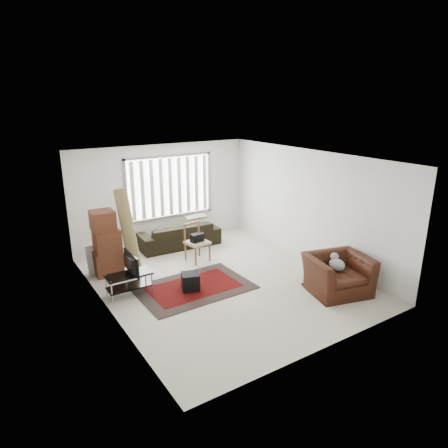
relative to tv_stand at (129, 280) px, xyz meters
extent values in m
plane|color=beige|center=(1.95, -0.46, -0.34)|extent=(6.00, 6.00, 0.00)
cube|color=white|center=(1.95, -0.46, 2.36)|extent=(5.00, 6.00, 0.02)
cube|color=white|center=(1.95, 2.54, 1.01)|extent=(5.00, 0.02, 2.70)
cube|color=white|center=(1.95, -3.46, 1.01)|extent=(5.00, 0.02, 2.70)
cube|color=white|center=(-0.55, -0.46, 1.01)|extent=(0.02, 6.00, 2.70)
cube|color=white|center=(4.45, -0.46, 1.01)|extent=(0.02, 6.00, 2.70)
cube|color=white|center=(2.15, 2.52, 1.21)|extent=(2.40, 0.01, 1.60)
cube|color=gray|center=(2.15, 2.50, 1.21)|extent=(2.52, 0.06, 1.72)
cube|color=white|center=(2.15, 2.46, 1.21)|extent=(2.40, 0.02, 1.55)
cube|color=black|center=(1.25, -0.44, -0.33)|extent=(2.37, 1.60, 0.02)
cube|color=#480706|center=(1.25, -0.44, -0.31)|extent=(1.88, 1.10, 0.00)
cube|color=black|center=(0.00, 0.00, 0.11)|extent=(0.93, 0.42, 0.04)
cube|color=black|center=(0.00, 0.00, -0.15)|extent=(0.89, 0.39, 0.03)
cylinder|color=#B2B2B7|center=(-0.42, -0.18, -0.10)|extent=(0.03, 0.03, 0.46)
cylinder|color=#B2B2B7|center=(0.42, -0.18, -0.10)|extent=(0.03, 0.03, 0.46)
cylinder|color=#B2B2B7|center=(-0.42, 0.18, -0.10)|extent=(0.03, 0.03, 0.46)
cylinder|color=#B2B2B7|center=(0.42, 0.18, -0.10)|extent=(0.03, 0.03, 0.46)
imported|color=black|center=(0.00, 0.00, 0.34)|extent=(0.10, 0.75, 0.43)
cube|color=black|center=(1.14, -0.49, -0.14)|extent=(0.45, 0.45, 0.35)
cube|color=#582F1C|center=(-0.04, 1.28, -0.06)|extent=(0.62, 0.57, 0.55)
cube|color=#582F1C|center=(-0.02, 1.25, 0.46)|extent=(0.56, 0.51, 0.50)
cube|color=#582F1C|center=(-0.06, 1.30, 0.93)|extent=(0.51, 0.51, 0.44)
cube|color=silver|center=(-0.20, 1.44, 0.01)|extent=(0.57, 0.32, 0.68)
cylinder|color=olive|center=(0.40, 1.01, 0.65)|extent=(0.44, 0.79, 1.98)
imported|color=black|center=(2.13, 1.99, 0.08)|extent=(2.22, 1.07, 0.83)
cube|color=#988064|center=(2.05, 0.82, 0.14)|extent=(0.57, 0.57, 0.06)
cylinder|color=brown|center=(1.86, 0.59, -0.10)|extent=(0.04, 0.04, 0.47)
cylinder|color=brown|center=(2.28, 0.64, -0.10)|extent=(0.04, 0.04, 0.47)
cylinder|color=brown|center=(1.81, 1.01, -0.10)|extent=(0.04, 0.04, 0.47)
cylinder|color=brown|center=(2.23, 1.06, -0.10)|extent=(0.04, 0.04, 0.47)
cube|color=brown|center=(2.02, 1.05, 0.58)|extent=(0.48, 0.10, 0.06)
cube|color=brown|center=(1.81, 1.02, 0.37)|extent=(0.05, 0.05, 0.47)
cube|color=brown|center=(2.23, 1.07, 0.37)|extent=(0.05, 0.05, 0.47)
cube|color=black|center=(2.05, 0.82, 0.26)|extent=(0.33, 0.22, 0.20)
imported|color=#35150A|center=(3.66, -2.19, 0.11)|extent=(1.44, 1.33, 0.89)
ellipsoid|color=#59595B|center=(3.66, -2.19, 0.25)|extent=(0.32, 0.37, 0.22)
sphere|color=#59595B|center=(3.70, -2.03, 0.38)|extent=(0.17, 0.17, 0.17)
camera|label=1|loc=(-2.36, -7.23, 3.50)|focal=32.00mm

